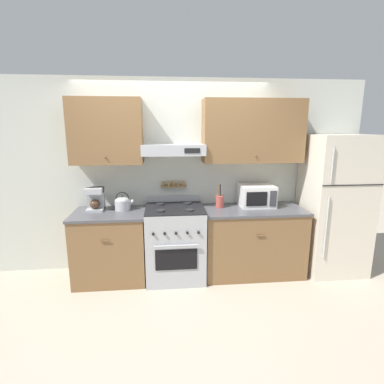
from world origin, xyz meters
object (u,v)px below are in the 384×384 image
(refrigerator, at_px, (334,205))
(coffee_maker, at_px, (95,199))
(stove_range, at_px, (175,242))
(tea_kettle, at_px, (123,203))
(microwave, at_px, (256,196))
(utensil_crock, at_px, (220,201))

(refrigerator, bearing_deg, coffee_maker, 177.35)
(stove_range, distance_m, tea_kettle, 0.84)
(coffee_maker, bearing_deg, tea_kettle, -3.79)
(microwave, bearing_deg, utensil_crock, -177.96)
(refrigerator, height_order, tea_kettle, refrigerator)
(microwave, bearing_deg, refrigerator, -7.75)
(tea_kettle, bearing_deg, stove_range, -10.42)
(refrigerator, relative_size, tea_kettle, 7.35)
(refrigerator, xyz_separation_m, utensil_crock, (-1.53, 0.12, 0.06))
(stove_range, xyz_separation_m, tea_kettle, (-0.66, 0.12, 0.51))
(tea_kettle, height_order, coffee_maker, coffee_maker)
(tea_kettle, distance_m, microwave, 1.76)
(stove_range, relative_size, microwave, 2.26)
(utensil_crock, bearing_deg, tea_kettle, -180.00)
(microwave, bearing_deg, coffee_maker, 179.87)
(refrigerator, bearing_deg, stove_range, 179.97)
(tea_kettle, relative_size, utensil_crock, 0.81)
(stove_range, relative_size, tea_kettle, 4.06)
(refrigerator, height_order, microwave, refrigerator)
(microwave, distance_m, utensil_crock, 0.50)
(stove_range, xyz_separation_m, refrigerator, (2.13, -0.00, 0.45))
(refrigerator, height_order, utensil_crock, refrigerator)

